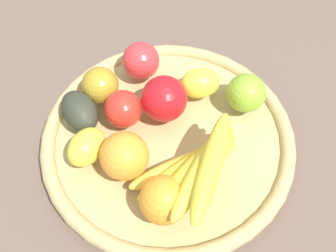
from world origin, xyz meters
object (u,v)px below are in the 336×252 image
(lemon_1, at_px, (87,147))
(lemon_0, at_px, (201,84))
(apple_2, at_px, (141,61))
(banana_bunch, at_px, (196,167))
(apple_4, at_px, (101,85))
(apple_0, at_px, (123,109))
(avocado, at_px, (80,111))
(orange_0, at_px, (164,200))
(apple_1, at_px, (164,99))
(apple_3, at_px, (246,93))
(orange_1, at_px, (124,156))

(lemon_1, bearing_deg, lemon_0, -111.92)
(apple_2, bearing_deg, banana_bunch, 145.15)
(apple_4, bearing_deg, apple_0, 161.53)
(banana_bunch, relative_size, avocado, 2.30)
(apple_2, bearing_deg, orange_0, 132.15)
(banana_bunch, distance_m, apple_1, 0.14)
(lemon_0, bearing_deg, banana_bunch, 117.62)
(orange_0, distance_m, apple_1, 0.18)
(lemon_1, relative_size, apple_3, 1.04)
(orange_1, distance_m, avocado, 0.13)
(lemon_1, xyz_separation_m, orange_0, (-0.16, 0.01, 0.01))
(lemon_1, distance_m, apple_3, 0.29)
(orange_1, relative_size, apple_0, 1.19)
(banana_bunch, distance_m, apple_4, 0.23)
(apple_0, xyz_separation_m, apple_4, (0.06, -0.02, 0.00))
(apple_3, relative_size, apple_4, 1.05)
(apple_2, height_order, apple_4, apple_2)
(apple_1, bearing_deg, avocado, 39.99)
(banana_bunch, height_order, apple_1, banana_bunch)
(orange_0, bearing_deg, banana_bunch, -101.30)
(lemon_0, bearing_deg, apple_0, 57.53)
(apple_2, distance_m, avocado, 0.15)
(lemon_0, distance_m, avocado, 0.22)
(apple_3, bearing_deg, apple_1, 40.01)
(banana_bunch, xyz_separation_m, apple_4, (0.23, -0.06, -0.01))
(lemon_0, relative_size, apple_1, 0.91)
(orange_1, relative_size, lemon_0, 1.06)
(lemon_1, distance_m, avocado, 0.07)
(lemon_1, bearing_deg, apple_2, -80.91)
(apple_4, bearing_deg, banana_bunch, 166.29)
(lemon_0, height_order, apple_2, apple_2)
(banana_bunch, bearing_deg, apple_3, -88.79)
(apple_2, distance_m, orange_0, 0.28)
(banana_bunch, relative_size, orange_0, 2.65)
(apple_0, relative_size, apple_3, 0.94)
(lemon_1, height_order, apple_2, apple_2)
(banana_bunch, height_order, orange_0, banana_bunch)
(apple_0, distance_m, orange_0, 0.18)
(apple_1, bearing_deg, banana_bunch, 142.97)
(apple_2, relative_size, avocado, 0.82)
(orange_0, height_order, apple_4, orange_0)
(orange_0, relative_size, apple_1, 0.91)
(avocado, bearing_deg, apple_0, -145.95)
(apple_4, bearing_deg, lemon_0, -144.41)
(apple_0, bearing_deg, avocado, 34.05)
(apple_2, relative_size, apple_4, 1.05)
(orange_1, height_order, apple_3, orange_1)
(orange_1, bearing_deg, avocado, -15.30)
(avocado, bearing_deg, apple_1, -140.01)
(apple_2, distance_m, apple_4, 0.09)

